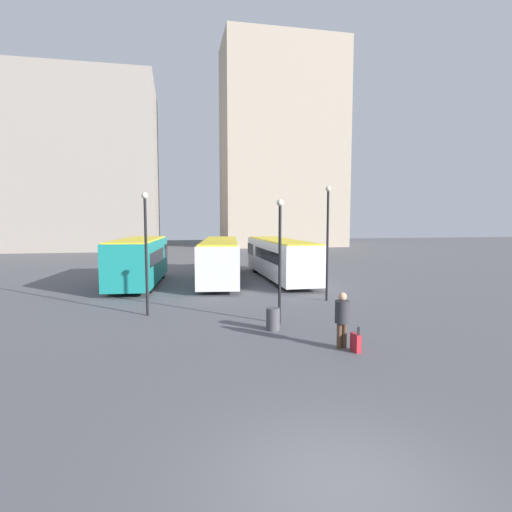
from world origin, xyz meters
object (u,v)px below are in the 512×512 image
traveler (342,315)px  lamp_post_1 (146,243)px  bus_0 (139,260)px  lamp_post_2 (328,234)px  bus_2 (280,257)px  lamp_post_0 (280,250)px  trash_bin (273,319)px  bus_1 (221,258)px  suitcase (356,343)px

traveler → lamp_post_1: 9.06m
bus_0 → lamp_post_2: size_ratio=1.59×
bus_2 → lamp_post_2: 8.28m
lamp_post_0 → trash_bin: (-0.51, -0.94, -2.57)m
bus_1 → bus_2: bus_1 is taller
lamp_post_0 → lamp_post_2: lamp_post_2 is taller
traveler → trash_bin: 3.13m
lamp_post_1 → lamp_post_0: bearing=-24.4°
traveler → suitcase: size_ratio=2.20×
bus_0 → suitcase: 17.07m
bus_2 → lamp_post_0: size_ratio=2.39×
traveler → lamp_post_1: lamp_post_1 is taller
bus_0 → bus_2: (9.59, 0.82, -0.08)m
suitcase → lamp_post_1: 9.76m
bus_2 → trash_bin: bus_2 is taller
bus_1 → trash_bin: bearing=-169.9°
traveler → lamp_post_0: size_ratio=0.37×
lamp_post_0 → lamp_post_1: bearing=155.6°
lamp_post_2 → bus_1: bearing=118.9°
traveler → trash_bin: size_ratio=2.17×
traveler → trash_bin: bearing=28.4°
bus_1 → lamp_post_0: (1.03, -12.31, 1.45)m
bus_0 → lamp_post_1: size_ratio=1.75×
lamp_post_0 → lamp_post_2: size_ratio=0.85×
lamp_post_1 → traveler: bearing=-42.1°
bus_0 → suitcase: (7.89, -15.09, -1.32)m
bus_0 → traveler: bus_0 is taller
traveler → suitcase: 0.95m
bus_2 → lamp_post_1: (-8.54, -9.57, 1.64)m
traveler → trash_bin: traveler is taller
bus_0 → bus_2: bearing=-79.7°
suitcase → lamp_post_1: size_ratio=0.16×
bus_2 → lamp_post_1: size_ratio=2.23×
bus_2 → lamp_post_1: bearing=138.2°
bus_1 → bus_2: size_ratio=1.04×
suitcase → trash_bin: 3.58m
bus_1 → suitcase: (2.50, -16.22, -1.25)m
traveler → lamp_post_0: bearing=13.5°
bus_0 → bus_2: bus_0 is taller
bus_1 → bus_0: bearing=109.8°
lamp_post_1 → trash_bin: (4.85, -3.37, -2.76)m
bus_0 → lamp_post_1: 8.94m
suitcase → bus_1: bearing=3.5°
bus_2 → traveler: bearing=172.6°
traveler → lamp_post_2: size_ratio=0.31×
bus_2 → suitcase: (-1.70, -15.91, -1.25)m
lamp_post_2 → bus_2: bearing=92.9°
bus_2 → traveler: size_ratio=6.48×
lamp_post_0 → lamp_post_1: size_ratio=0.93×
bus_2 → trash_bin: (-3.69, -12.94, -1.12)m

